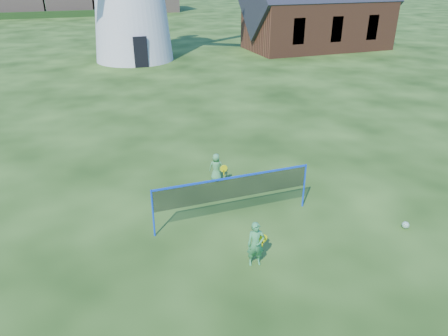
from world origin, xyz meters
name	(u,v)px	position (x,y,z in m)	size (l,w,h in m)	color
ground	(223,217)	(0.00, 0.00, 0.00)	(220.00, 220.00, 0.00)	black
chapel	(319,13)	(19.29, 26.25, 3.34)	(14.05, 6.81, 11.88)	brown
badminton_net	(233,188)	(0.23, -0.25, 1.14)	(5.05, 0.05, 1.55)	blue
player_girl	(256,244)	(0.01, -2.48, 0.64)	(0.68, 0.39, 1.29)	#3D9A51
player_boy	(216,167)	(0.64, 2.55, 0.53)	(0.66, 0.50, 1.07)	#4C9E55
play_ball	(406,225)	(5.04, -2.49, 0.11)	(0.22, 0.22, 0.22)	green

